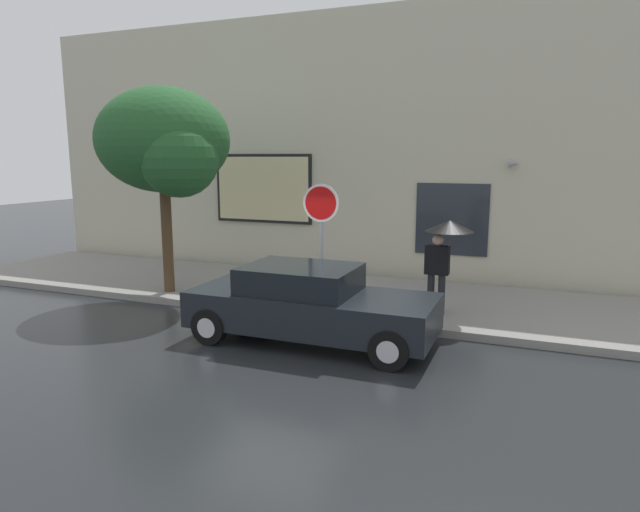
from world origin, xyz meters
TOP-DOWN VIEW (x-y plane):
  - ground_plane at (0.00, 0.00)m, footprint 60.00×60.00m
  - sidewalk at (0.00, 3.00)m, footprint 20.00×4.00m
  - building_facade at (-0.02, 5.50)m, footprint 20.00×0.67m
  - parked_car at (0.84, -0.06)m, footprint 4.34×1.81m
  - fire_hydrant at (-1.40, 1.94)m, footprint 0.30×0.44m
  - pedestrian_with_umbrella at (2.84, 2.02)m, footprint 0.95×0.95m
  - street_tree at (-3.28, 1.53)m, footprint 3.12×2.65m
  - stop_sign at (0.45, 1.48)m, footprint 0.76×0.10m

SIDE VIEW (x-z plane):
  - ground_plane at x=0.00m, z-range 0.00..0.00m
  - sidewalk at x=0.00m, z-range 0.00..0.15m
  - fire_hydrant at x=-1.40m, z-range 0.14..0.93m
  - parked_car at x=0.84m, z-range -0.01..1.35m
  - pedestrian_with_umbrella at x=2.84m, z-range 0.69..2.58m
  - stop_sign at x=0.45m, z-range 0.68..3.25m
  - building_facade at x=-0.02m, z-range -0.01..6.99m
  - street_tree at x=-3.28m, z-range 1.21..5.85m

